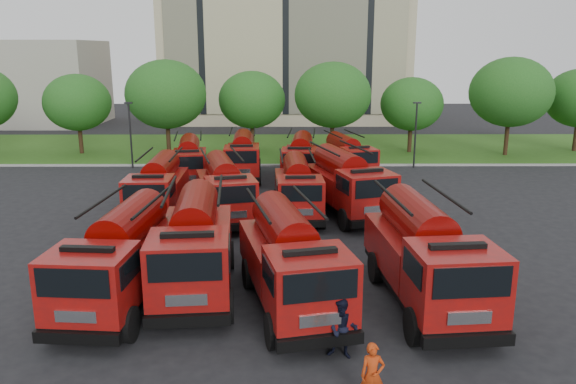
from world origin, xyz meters
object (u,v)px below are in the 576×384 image
at_px(fire_truck_1, 194,245).
at_px(fire_truck_5, 225,189).
at_px(fire_truck_10, 301,159).
at_px(firefighter_1, 342,357).
at_px(fire_truck_8, 189,161).
at_px(firefighter_4, 160,271).
at_px(firefighter_3, 418,309).
at_px(firefighter_5, 372,233).
at_px(fire_truck_7, 347,184).
at_px(fire_truck_4, 158,188).
at_px(firefighter_2, 429,282).
at_px(fire_truck_11, 348,157).
at_px(fire_truck_3, 426,255).
at_px(fire_truck_0, 120,258).
at_px(fire_truck_2, 291,261).
at_px(fire_truck_6, 298,188).
at_px(fire_truck_9, 243,156).

xyz_separation_m(fire_truck_1, fire_truck_5, (0.17, 9.37, -0.16)).
xyz_separation_m(fire_truck_10, firefighter_1, (0.61, -23.33, -1.59)).
distance_m(fire_truck_8, firefighter_4, 15.90).
bearing_deg(firefighter_3, firefighter_5, -128.60).
bearing_deg(fire_truck_1, fire_truck_7, 50.82).
xyz_separation_m(fire_truck_4, fire_truck_7, (10.47, 0.23, 0.15)).
bearing_deg(firefighter_5, firefighter_2, 118.75).
bearing_deg(fire_truck_11, fire_truck_3, -102.64).
bearing_deg(firefighter_1, fire_truck_5, 124.98).
xyz_separation_m(fire_truck_3, fire_truck_11, (-0.56, 20.74, -0.35)).
bearing_deg(fire_truck_0, firefighter_5, 42.16).
xyz_separation_m(fire_truck_0, firefighter_1, (7.67, -3.83, -1.75)).
distance_m(fire_truck_2, fire_truck_11, 21.44).
distance_m(fire_truck_4, firefighter_1, 17.34).
relative_size(fire_truck_3, fire_truck_7, 1.02).
distance_m(fire_truck_4, fire_truck_5, 3.77).
relative_size(fire_truck_0, fire_truck_6, 1.12).
relative_size(fire_truck_1, fire_truck_9, 1.15).
xyz_separation_m(fire_truck_1, firefighter_2, (9.22, 0.59, -1.81)).
distance_m(fire_truck_1, fire_truck_6, 10.75).
bearing_deg(fire_truck_4, firefighter_3, -46.18).
relative_size(fire_truck_5, firefighter_2, 3.99).
distance_m(fire_truck_0, fire_truck_7, 14.70).
bearing_deg(fire_truck_3, firefighter_1, -136.95).
height_order(fire_truck_2, fire_truck_5, fire_truck_2).
bearing_deg(fire_truck_9, firefighter_4, -99.86).
bearing_deg(fire_truck_6, fire_truck_2, -94.69).
xyz_separation_m(fire_truck_3, firefighter_2, (0.69, 1.82, -1.84)).
distance_m(fire_truck_1, fire_truck_9, 19.41).
relative_size(fire_truck_7, firefighter_4, 4.41).
bearing_deg(fire_truck_9, firefighter_2, -67.66).
relative_size(fire_truck_7, firefighter_1, 4.28).
bearing_deg(fire_truck_10, firefighter_4, -106.88).
bearing_deg(firefighter_1, fire_truck_4, 136.15).
xyz_separation_m(fire_truck_0, firefighter_5, (10.35, 7.98, -1.75)).
xyz_separation_m(fire_truck_2, fire_truck_5, (-3.49, 10.86, -0.11)).
xyz_separation_m(fire_truck_2, fire_truck_8, (-6.78, 19.05, -0.19)).
height_order(fire_truck_7, fire_truck_8, fire_truck_7).
bearing_deg(firefighter_3, fire_truck_5, -95.16).
xyz_separation_m(fire_truck_0, fire_truck_9, (2.92, 20.56, -0.17)).
xyz_separation_m(fire_truck_0, fire_truck_8, (-0.63, 18.71, -0.19)).
bearing_deg(fire_truck_0, fire_truck_3, 4.08).
bearing_deg(fire_truck_8, fire_truck_5, -75.84).
height_order(fire_truck_6, fire_truck_9, fire_truck_9).
bearing_deg(fire_truck_2, firefighter_1, -79.33).
height_order(fire_truck_11, firefighter_2, fire_truck_11).
height_order(fire_truck_0, fire_truck_6, fire_truck_0).
relative_size(fire_truck_4, fire_truck_8, 1.01).
distance_m(fire_truck_0, fire_truck_8, 18.72).
xyz_separation_m(fire_truck_3, firefighter_1, (-3.35, -3.74, -1.84)).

